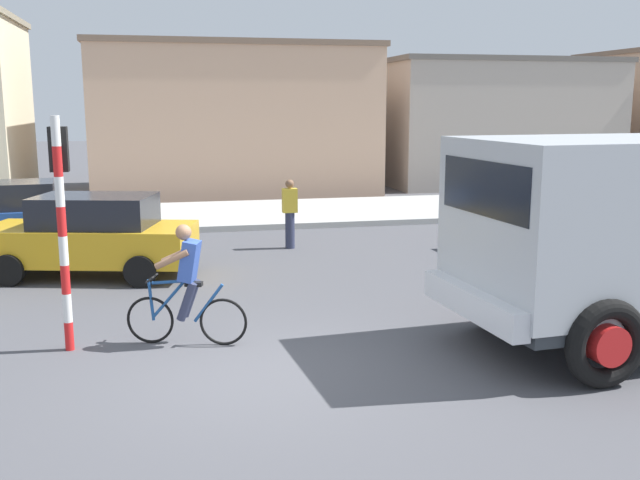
% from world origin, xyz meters
% --- Properties ---
extents(ground_plane, '(120.00, 120.00, 0.00)m').
position_xyz_m(ground_plane, '(0.00, 0.00, 0.00)').
color(ground_plane, '#4C4C51').
extents(sidewalk_far, '(80.00, 5.00, 0.16)m').
position_xyz_m(sidewalk_far, '(0.00, 12.87, 0.08)').
color(sidewalk_far, '#ADADA8').
rests_on(sidewalk_far, ground).
extents(cyclist, '(1.66, 0.66, 1.72)m').
position_xyz_m(cyclist, '(-0.93, 1.34, 0.86)').
color(cyclist, black).
rests_on(cyclist, ground).
extents(traffic_light_pole, '(0.24, 0.43, 3.20)m').
position_xyz_m(traffic_light_pole, '(-2.54, 1.53, 2.07)').
color(traffic_light_pole, red).
rests_on(traffic_light_pole, ground).
extents(car_white_mid, '(4.30, 2.66, 1.60)m').
position_xyz_m(car_white_mid, '(-2.60, 5.94, 0.82)').
color(car_white_mid, gold).
rests_on(car_white_mid, ground).
extents(car_far_side, '(4.05, 1.98, 1.60)m').
position_xyz_m(car_far_side, '(7.74, 6.21, 0.82)').
color(car_far_side, '#234C9E').
rests_on(car_far_side, ground).
extents(pedestrian_near_kerb, '(0.34, 0.22, 1.62)m').
position_xyz_m(pedestrian_near_kerb, '(1.69, 7.85, 0.85)').
color(pedestrian_near_kerb, '#2D334C').
rests_on(pedestrian_near_kerb, ground).
extents(building_mid_block, '(10.51, 7.02, 5.52)m').
position_xyz_m(building_mid_block, '(1.58, 20.00, 2.77)').
color(building_mid_block, tan).
rests_on(building_mid_block, ground).
extents(building_corner_right, '(9.43, 5.43, 5.13)m').
position_xyz_m(building_corner_right, '(12.47, 19.84, 2.57)').
color(building_corner_right, '#9E9389').
rests_on(building_corner_right, ground).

